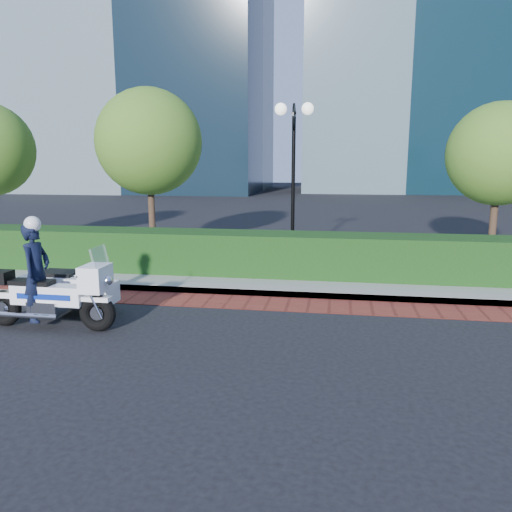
# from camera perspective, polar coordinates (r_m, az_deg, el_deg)

# --- Properties ---
(ground) EXTENTS (120.00, 120.00, 0.00)m
(ground) POSITION_cam_1_polar(r_m,az_deg,el_deg) (8.99, -5.32, -7.84)
(ground) COLOR black
(ground) RESTS_ON ground
(brick_strip) EXTENTS (60.00, 1.00, 0.01)m
(brick_strip) POSITION_cam_1_polar(r_m,az_deg,el_deg) (10.38, -3.25, -5.22)
(brick_strip) COLOR maroon
(brick_strip) RESTS_ON ground
(sidewalk) EXTENTS (60.00, 8.00, 0.15)m
(sidewalk) POSITION_cam_1_polar(r_m,az_deg,el_deg) (14.67, 0.53, -0.17)
(sidewalk) COLOR gray
(sidewalk) RESTS_ON ground
(hedge_main) EXTENTS (18.00, 1.20, 1.00)m
(hedge_main) POSITION_cam_1_polar(r_m,az_deg,el_deg) (12.23, -1.17, 0.36)
(hedge_main) COLOR black
(hedge_main) RESTS_ON sidewalk
(lamppost) EXTENTS (1.02, 0.70, 4.21)m
(lamppost) POSITION_cam_1_polar(r_m,az_deg,el_deg) (13.49, 4.31, 11.16)
(lamppost) COLOR black
(lamppost) RESTS_ON sidewalk
(tree_b) EXTENTS (3.20, 3.20, 4.89)m
(tree_b) POSITION_cam_1_polar(r_m,az_deg,el_deg) (15.80, -12.13, 12.62)
(tree_b) COLOR #332319
(tree_b) RESTS_ON sidewalk
(tree_c) EXTENTS (2.80, 2.80, 4.30)m
(tree_c) POSITION_cam_1_polar(r_m,az_deg,el_deg) (15.36, 26.04, 10.41)
(tree_c) COLOR #332319
(tree_c) RESTS_ON sidewalk
(police_motorcycle) EXTENTS (2.42, 1.70, 1.96)m
(police_motorcycle) POSITION_cam_1_polar(r_m,az_deg,el_deg) (9.62, -22.05, -3.18)
(police_motorcycle) COLOR black
(police_motorcycle) RESTS_ON ground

